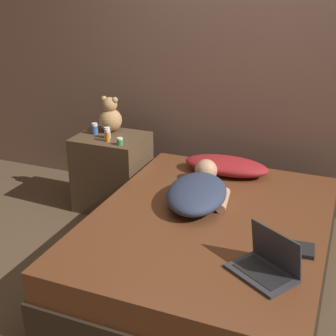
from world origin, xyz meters
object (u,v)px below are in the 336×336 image
(person_lying, at_px, (198,191))
(bottle_blue, at_px, (95,129))
(book, at_px, (295,249))
(bottle_orange, at_px, (108,135))
(laptop, at_px, (267,264))
(teddy_bear, at_px, (110,116))
(bottle_white, at_px, (107,133))
(pillow, at_px, (226,166))
(bottle_green, at_px, (120,141))

(person_lying, distance_m, bottle_blue, 1.19)
(person_lying, relative_size, book, 3.66)
(bottle_orange, bearing_deg, laptop, -35.01)
(laptop, height_order, teddy_bear, teddy_bear)
(bottle_white, xyz_separation_m, book, (1.60, -0.82, -0.20))
(pillow, bearing_deg, teddy_bear, 174.23)
(teddy_bear, xyz_separation_m, bottle_blue, (-0.09, -0.11, -0.08))
(bottle_white, xyz_separation_m, bottle_orange, (0.04, -0.07, 0.00))
(person_lying, bearing_deg, book, -37.01)
(bottle_orange, bearing_deg, bottle_white, 120.39)
(pillow, distance_m, bottle_white, 0.98)
(teddy_bear, relative_size, bottle_orange, 3.06)
(laptop, bearing_deg, person_lying, 164.23)
(teddy_bear, distance_m, bottle_green, 0.36)
(laptop, xyz_separation_m, bottle_white, (-1.49, 1.08, 0.16))
(pillow, distance_m, person_lying, 0.52)
(pillow, xyz_separation_m, bottle_blue, (-1.11, -0.01, 0.16))
(person_lying, xyz_separation_m, bottle_green, (-0.76, 0.35, 0.12))
(bottle_blue, relative_size, bottle_orange, 0.95)
(person_lying, relative_size, teddy_bear, 2.62)
(bottle_white, relative_size, book, 0.42)
(pillow, relative_size, bottle_orange, 6.60)
(pillow, relative_size, book, 3.01)
(bottle_white, height_order, book, bottle_white)
(bottle_orange, xyz_separation_m, book, (1.56, -0.76, -0.21))
(bottle_blue, bearing_deg, bottle_orange, -32.75)
(bottle_blue, xyz_separation_m, bottle_green, (0.31, -0.15, -0.02))
(laptop, height_order, bottle_orange, bottle_orange)
(person_lying, height_order, bottle_orange, bottle_orange)
(pillow, distance_m, bottle_orange, 0.95)
(bottle_blue, relative_size, bottle_white, 1.03)
(person_lying, distance_m, teddy_bear, 1.18)
(pillow, xyz_separation_m, person_lying, (-0.04, -0.51, 0.01))
(bottle_white, bearing_deg, teddy_bear, 109.55)
(laptop, height_order, bottle_blue, bottle_blue)
(pillow, bearing_deg, book, -54.31)
(bottle_white, height_order, bottle_orange, bottle_orange)
(pillow, height_order, bottle_green, bottle_green)
(laptop, relative_size, bottle_orange, 4.05)
(person_lying, height_order, teddy_bear, teddy_bear)
(teddy_bear, relative_size, bottle_blue, 3.24)
(bottle_green, bearing_deg, bottle_orange, 163.70)
(laptop, bearing_deg, bottle_green, 175.49)
(laptop, relative_size, teddy_bear, 1.32)
(person_lying, distance_m, bottle_orange, 0.97)
(laptop, relative_size, bottle_white, 4.42)
(laptop, bearing_deg, bottle_white, 175.94)
(person_lying, bearing_deg, bottle_white, 145.10)
(bottle_green, xyz_separation_m, bottle_orange, (-0.13, 0.04, 0.02))
(laptop, xyz_separation_m, bottle_orange, (-1.45, 1.02, 0.17))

